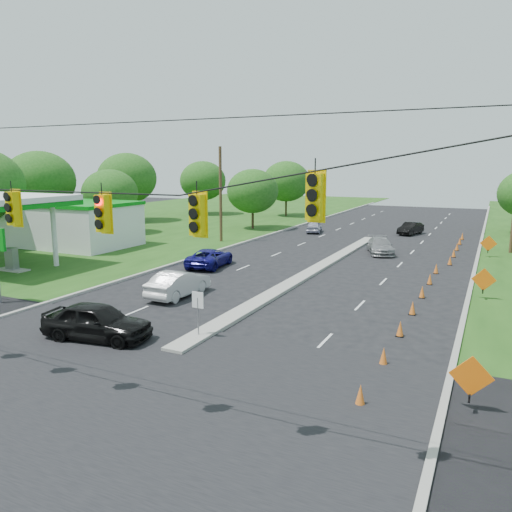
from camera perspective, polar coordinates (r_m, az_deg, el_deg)
The scene contains 37 objects.
ground at distance 17.45m, azimuth -17.48°, elevation -15.01°, with size 160.00×160.00×0.00m, color black.
grass_left at distance 52.15m, azimuth -26.74°, elevation 1.22°, with size 40.00×160.00×0.06m, color #1E4714.
cross_street at distance 17.45m, azimuth -17.48°, elevation -15.01°, with size 160.00×14.00×0.02m, color black.
curb_left at distance 47.00m, azimuth -1.45°, elevation 1.44°, with size 0.25×110.00×0.16m, color gray.
curb_right at distance 41.98m, azimuth 23.92°, elevation -0.55°, with size 0.25×110.00×0.16m, color gray.
median at distance 34.94m, azimuth 6.61°, elevation -1.77°, with size 1.00×34.00×0.18m, color gray.
median_sign at distance 21.37m, azimuth -6.66°, elevation -5.63°, with size 0.55×0.06×2.05m.
signal_span at distance 15.34m, azimuth -21.16°, elevation 0.79°, with size 25.60×0.32×9.00m.
utility_pole_far_left at distance 47.65m, azimuth -4.07°, elevation 6.99°, with size 0.28×0.28×9.00m, color #422D1C.
gas_station at distance 47.14m, azimuth -22.00°, elevation 3.87°, with size 18.40×19.70×5.20m.
cone_0 at distance 16.28m, azimuth 11.84°, elevation -15.28°, with size 0.32×0.32×0.70m, color orange.
cone_1 at distance 19.43m, azimuth 14.38°, elevation -11.03°, with size 0.32×0.32×0.70m, color orange.
cone_2 at distance 22.69m, azimuth 16.15°, elevation -7.97°, with size 0.32×0.32×0.70m, color orange.
cone_3 at distance 26.00m, azimuth 17.46°, elevation -5.68°, with size 0.32×0.32×0.70m, color orange.
cone_4 at distance 29.36m, azimuth 18.46°, elevation -3.91°, with size 0.32×0.32×0.70m, color orange.
cone_5 at distance 32.75m, azimuth 19.26°, elevation -2.50°, with size 0.32×0.32×0.70m, color orange.
cone_6 at distance 36.16m, azimuth 19.90°, elevation -1.36°, with size 0.32×0.32×0.70m, color orange.
cone_7 at distance 39.54m, azimuth 21.29°, elevation -0.48°, with size 0.32×0.32×0.70m, color orange.
cone_8 at distance 42.99m, azimuth 21.67°, elevation 0.32°, with size 0.32×0.32×0.70m, color orange.
cone_9 at distance 46.44m, azimuth 21.99°, elevation 1.01°, with size 0.32×0.32×0.70m, color orange.
cone_10 at distance 49.89m, azimuth 22.27°, elevation 1.59°, with size 0.32×0.32×0.70m, color orange.
cone_11 at distance 53.36m, azimuth 22.51°, elevation 2.11°, with size 0.32×0.32×0.70m, color orange.
work_sign_0 at distance 16.56m, azimuth 23.37°, elevation -12.69°, with size 1.27×0.58×1.37m.
work_sign_1 at distance 29.99m, azimuth 24.58°, elevation -2.57°, with size 1.27×0.58×1.37m.
work_sign_2 at distance 43.78m, azimuth 25.03°, elevation 1.24°, with size 1.27×0.58×1.37m.
tree_2 at distance 55.58m, azimuth -16.34°, elevation 6.92°, with size 5.88×5.88×6.86m.
tree_3 at distance 67.01m, azimuth -14.52°, elevation 8.60°, with size 7.56×7.56×8.82m.
tree_4 at distance 74.43m, azimuth -6.09°, elevation 8.55°, with size 6.72×6.72×7.84m.
tree_5 at distance 57.19m, azimuth -0.39°, elevation 7.42°, with size 5.88×5.88×6.86m.
tree_6 at distance 71.67m, azimuth 3.48°, elevation 8.51°, with size 6.72×6.72×7.84m.
tree_14 at distance 59.82m, azimuth -23.48°, elevation 7.89°, with size 7.56×7.56×8.82m.
black_sedan at distance 22.31m, azimuth -17.72°, elevation -7.15°, with size 1.90×4.71×1.61m, color black.
white_sedan at distance 28.46m, azimuth -8.83°, elevation -3.13°, with size 1.56×4.47×1.47m, color silver.
blue_pickup at distance 36.40m, azimuth -5.29°, elevation -0.18°, with size 2.21×4.80×1.33m, color navy.
silver_car_far at distance 42.78m, azimuth 14.02°, elevation 1.14°, with size 1.87×4.60×1.34m, color gray.
silver_car_oncoming at distance 54.87m, azimuth 6.67°, elevation 3.34°, with size 1.48×3.68×1.26m, color #9F9FB5.
dark_car_receding at distance 55.42m, azimuth 17.26°, elevation 3.04°, with size 1.39×3.98×1.31m, color black.
Camera 1 is at (11.04, -11.32, 7.36)m, focal length 35.00 mm.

